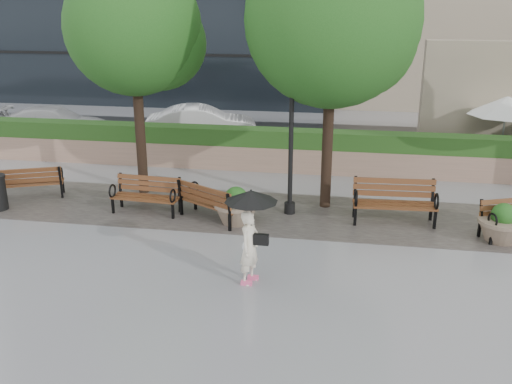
% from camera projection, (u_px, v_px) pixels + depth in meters
% --- Properties ---
extents(ground, '(100.00, 100.00, 0.00)m').
position_uv_depth(ground, '(243.00, 262.00, 12.20)').
color(ground, gray).
rests_on(ground, ground).
extents(cobble_strip, '(28.00, 3.20, 0.01)m').
position_uv_depth(cobble_strip, '(264.00, 212.00, 15.00)').
color(cobble_strip, '#383330').
rests_on(cobble_strip, ground).
extents(hedge_wall, '(24.00, 0.80, 1.35)m').
position_uv_depth(hedge_wall, '(284.00, 150.00, 18.52)').
color(hedge_wall, tan).
rests_on(hedge_wall, ground).
extents(asphalt_street, '(40.00, 7.00, 0.00)m').
position_uv_depth(asphalt_street, '(296.00, 141.00, 22.46)').
color(asphalt_street, black).
rests_on(asphalt_street, ground).
extents(bench_0, '(1.84, 1.30, 0.93)m').
position_uv_depth(bench_0, '(32.00, 188.00, 16.03)').
color(bench_0, brown).
rests_on(bench_0, ground).
extents(bench_1, '(1.81, 0.82, 0.94)m').
position_uv_depth(bench_1, '(146.00, 203.00, 14.90)').
color(bench_1, brown).
rests_on(bench_1, ground).
extents(bench_2, '(1.89, 1.51, 0.96)m').
position_uv_depth(bench_2, '(211.00, 209.00, 14.40)').
color(bench_2, brown).
rests_on(bench_2, ground).
extents(bench_3, '(2.07, 0.92, 1.08)m').
position_uv_depth(bench_3, '(394.00, 211.00, 14.21)').
color(bench_3, brown).
rests_on(bench_3, ground).
extents(planter_left, '(1.13, 1.13, 0.95)m').
position_uv_depth(planter_left, '(236.00, 209.00, 14.20)').
color(planter_left, '#7F6B56').
rests_on(planter_left, ground).
extents(planter_right, '(1.10, 1.10, 0.92)m').
position_uv_depth(planter_right, '(502.00, 227.00, 13.13)').
color(planter_right, '#7F6B56').
rests_on(planter_right, ground).
extents(lamppost, '(0.28, 0.28, 4.34)m').
position_uv_depth(lamppost, '(291.00, 142.00, 14.33)').
color(lamppost, black).
rests_on(lamppost, ground).
extents(tree_0, '(3.69, 3.63, 6.44)m').
position_uv_depth(tree_0, '(140.00, 32.00, 15.17)').
color(tree_0, black).
rests_on(tree_0, ground).
extents(tree_1, '(4.34, 4.34, 7.03)m').
position_uv_depth(tree_1, '(339.00, 25.00, 13.97)').
color(tree_1, black).
rests_on(tree_1, ground).
extents(patio_umb_white, '(2.50, 2.50, 2.30)m').
position_uv_depth(patio_umb_white, '(507.00, 106.00, 18.70)').
color(patio_umb_white, black).
rests_on(patio_umb_white, ground).
extents(car_left, '(4.60, 2.50, 1.26)m').
position_uv_depth(car_left, '(55.00, 123.00, 22.73)').
color(car_left, silver).
rests_on(car_left, ground).
extents(car_right, '(4.48, 2.44, 1.40)m').
position_uv_depth(car_right, '(202.00, 124.00, 22.24)').
color(car_right, silver).
rests_on(car_right, ground).
extents(pedestrian, '(1.03, 1.03, 1.90)m').
position_uv_depth(pedestrian, '(250.00, 227.00, 10.99)').
color(pedestrian, '#F1E5CA').
rests_on(pedestrian, ground).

